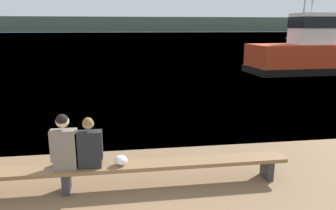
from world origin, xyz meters
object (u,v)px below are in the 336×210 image
person_left (64,144)px  tugboat_red (307,54)px  moored_sailboat (304,52)px  person_right (89,146)px  bench_main (66,172)px  shopping_bag (121,160)px

person_left → tugboat_red: bearing=47.1°
person_left → tugboat_red: 18.80m
person_left → moored_sailboat: bearing=51.8°
person_right → bench_main: bearing=179.8°
moored_sailboat → person_right: bearing=150.4°
bench_main → person_left: 0.52m
person_right → tugboat_red: size_ratio=0.13×
person_left → shopping_bag: bearing=-0.5°
person_right → moored_sailboat: moored_sailboat is taller
bench_main → tugboat_red: 18.82m
moored_sailboat → tugboat_red: bearing=158.1°
bench_main → shopping_bag: size_ratio=34.97×
bench_main → moored_sailboat: bearing=51.8°
bench_main → shopping_bag: 0.99m
person_left → bench_main: bearing=159.3°
person_right → tugboat_red: tugboat_red is taller
shopping_bag → tugboat_red: bearing=49.4°
bench_main → person_right: 0.64m
person_left → shopping_bag: size_ratio=4.26×
person_right → tugboat_red: 18.52m
bench_main → person_right: size_ratio=8.90×
person_right → moored_sailboat: 28.96m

